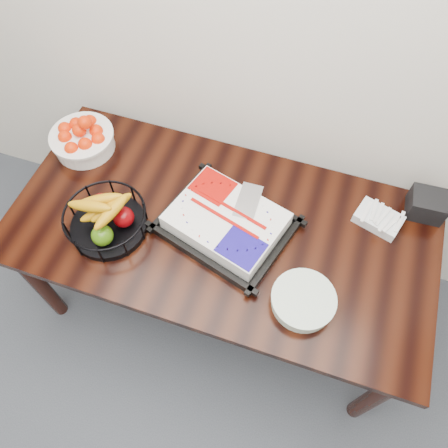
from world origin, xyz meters
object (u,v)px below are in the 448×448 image
(napkin_box, at_px, (427,205))
(table, at_px, (221,236))
(plate_stack, at_px, (303,301))
(tangerine_bowl, at_px, (81,136))
(cake_tray, at_px, (226,222))
(fruit_basket, at_px, (106,219))

(napkin_box, bearing_deg, table, -156.37)
(table, relative_size, plate_stack, 7.34)
(tangerine_bowl, bearing_deg, cake_tray, -15.05)
(table, height_order, napkin_box, napkin_box)
(table, distance_m, plate_stack, 0.48)
(tangerine_bowl, bearing_deg, table, -15.49)
(table, distance_m, fruit_basket, 0.49)
(table, relative_size, cake_tray, 3.04)
(plate_stack, distance_m, napkin_box, 0.70)
(plate_stack, bearing_deg, table, 150.74)
(cake_tray, bearing_deg, tangerine_bowl, 164.95)
(cake_tray, xyz_separation_m, tangerine_bowl, (-0.77, 0.21, 0.03))
(tangerine_bowl, height_order, plate_stack, tangerine_bowl)
(table, xyz_separation_m, plate_stack, (0.41, -0.23, 0.12))
(cake_tray, xyz_separation_m, napkin_box, (0.77, 0.35, 0.01))
(fruit_basket, distance_m, napkin_box, 1.34)
(plate_stack, bearing_deg, fruit_basket, 175.45)
(plate_stack, xyz_separation_m, napkin_box, (0.39, 0.58, 0.02))
(plate_stack, relative_size, napkin_box, 1.65)
(table, bearing_deg, plate_stack, -29.26)
(fruit_basket, bearing_deg, table, 19.98)
(tangerine_bowl, xyz_separation_m, plate_stack, (1.15, -0.43, -0.05))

